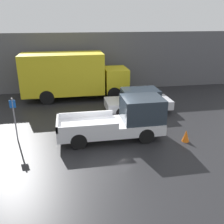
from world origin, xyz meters
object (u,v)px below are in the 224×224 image
object	(u,v)px
pickup_truck	(123,120)
parking_sign	(14,117)
delivery_truck	(71,75)
car	(139,100)
traffic_cone	(186,136)

from	to	relation	value
pickup_truck	parking_sign	xyz separation A→B (m)	(-5.42, 0.61, 0.29)
pickup_truck	delivery_truck	size ratio (longest dim) A/B	0.68
car	delivery_truck	bearing A→B (deg)	139.87
parking_sign	delivery_truck	bearing A→B (deg)	65.94
delivery_truck	traffic_cone	bearing A→B (deg)	-56.41
car	delivery_truck	world-z (taller)	delivery_truck
car	delivery_truck	xyz separation A→B (m)	(-4.34, 3.66, 1.10)
car	traffic_cone	xyz separation A→B (m)	(1.19, -4.67, -0.47)
car	traffic_cone	distance (m)	4.84
pickup_truck	delivery_truck	bearing A→B (deg)	108.53
car	traffic_cone	world-z (taller)	car
delivery_truck	traffic_cone	world-z (taller)	delivery_truck
parking_sign	car	bearing A→B (deg)	22.38
pickup_truck	car	world-z (taller)	pickup_truck
delivery_truck	parking_sign	distance (m)	7.34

